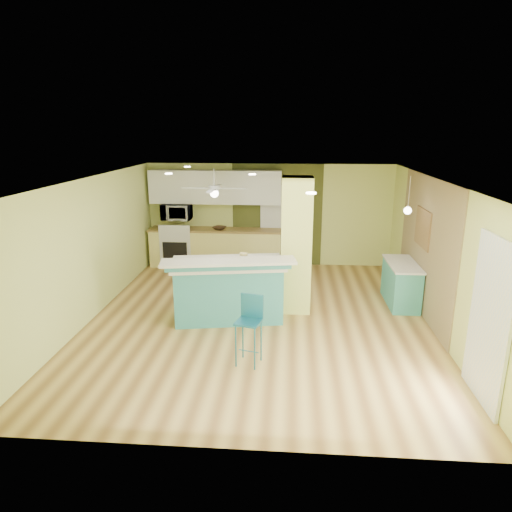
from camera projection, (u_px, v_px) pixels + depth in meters
The scene contains 23 objects.
floor at pixel (259, 319), 8.25m from camera, with size 6.00×7.00×0.01m, color brown.
ceiling at pixel (259, 179), 7.57m from camera, with size 6.00×7.00×0.01m, color white.
wall_back at pixel (269, 215), 11.27m from camera, with size 6.00×0.01×2.50m, color #D5E078.
wall_front at pixel (234, 343), 4.55m from camera, with size 6.00×0.01×2.50m, color #D5E078.
wall_left at pixel (91, 248), 8.13m from camera, with size 0.01×7.00×2.50m, color #D5E078.
wall_right at pixel (437, 255), 7.69m from camera, with size 0.01×7.00×2.50m, color #D5E078.
wood_panel at pixel (426, 247), 8.26m from camera, with size 0.02×3.40×2.50m, color olive.
olive_accent at pixel (277, 215), 11.24m from camera, with size 2.20×0.02×2.50m, color #44491D.
interior_door at pixel (277, 225), 11.28m from camera, with size 0.82×0.05×2.00m, color silver.
french_door at pixel (489, 322), 5.54m from camera, with size 0.04×1.08×2.10m, color white.
column at pixel (296, 245), 8.34m from camera, with size 0.55×0.55×2.50m, color #D7E168.
kitchen_run at pixel (216, 247), 11.29m from camera, with size 3.25×0.63×0.94m.
stove at pixel (178, 247), 11.35m from camera, with size 0.76×0.66×1.08m.
upper_cabinets at pixel (215, 187), 11.00m from camera, with size 3.20×0.34×0.80m, color white.
microwave at pixel (176, 212), 11.12m from camera, with size 0.70×0.48×0.39m, color white.
ceiling_fan at pixel (214, 189), 9.69m from camera, with size 1.41×1.41×0.61m.
pendant_lamp at pixel (408, 210), 8.26m from camera, with size 0.14×0.14×0.69m.
wall_decor at pixel (423, 228), 8.38m from camera, with size 0.03×0.90×0.70m, color brown.
peninsula at pixel (228, 288), 8.15m from camera, with size 2.29×1.53×1.20m.
bar_stool at pixel (250, 318), 6.55m from camera, with size 0.41×0.41×1.03m.
side_counter at pixel (401, 283), 8.85m from camera, with size 0.55×1.29×0.83m.
fruit_bowl at pixel (219, 228), 11.07m from camera, with size 0.31×0.31×0.08m, color #3A2718.
canister at pixel (244, 258), 8.02m from camera, with size 0.14×0.14×0.17m, color gold.
Camera 1 is at (0.54, -7.62, 3.32)m, focal length 32.00 mm.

